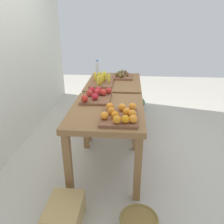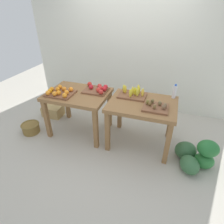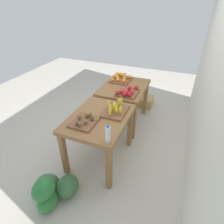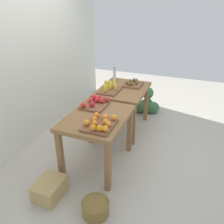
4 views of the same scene
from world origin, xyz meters
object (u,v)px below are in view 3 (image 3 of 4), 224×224
Objects in this scene: apple_bin at (127,92)px; watermelon_pile at (53,189)px; display_table_right at (99,124)px; water_bottle at (108,135)px; wicker_basket at (121,96)px; cardboard_produce_box at (146,101)px; orange_bin at (121,78)px; kiwi_bin at (84,121)px; display_table_left at (124,92)px; banana_crate at (115,109)px.

watermelon_pile is at bearing -13.41° from apple_bin.
watermelon_pile is (0.88, -0.25, -0.49)m from display_table_right.
water_bottle is 0.71× the size of wicker_basket.
cardboard_produce_box is (-2.37, -0.02, -0.79)m from water_bottle.
water_bottle is (0.44, 0.32, 0.23)m from display_table_right.
orange_bin reaches higher than kiwi_bin.
apple_bin is at bearing -172.57° from water_bottle.
watermelon_pile is (2.00, -0.25, -0.49)m from display_table_left.
kiwi_bin reaches higher than display_table_right.
watermelon_pile is at bearing -11.02° from cardboard_produce_box.
wicker_basket is (-2.86, -0.10, -0.08)m from watermelon_pile.
water_bottle reaches higher than display_table_right.
apple_bin is (0.30, 0.16, 0.16)m from display_table_left.
apple_bin is at bearing 23.58° from wicker_basket.
display_table_left reaches higher than wicker_basket.
watermelon_pile is (1.07, -0.41, -0.66)m from banana_crate.
watermelon_pile is at bearing -52.47° from water_bottle.
orange_bin is 1.10× the size of cardboard_produce_box.
display_table_right is at bearing 6.40° from orange_bin.
banana_crate is (0.92, 0.17, 0.17)m from display_table_left.
display_table_right is at bearing -8.83° from cardboard_produce_box.
apple_bin is at bearing 29.81° from orange_bin.
display_table_left is 0.95m from banana_crate.
kiwi_bin is at bearing 1.29° from orange_bin.
watermelon_pile reaches higher than wicker_basket.
apple_bin is 1.06× the size of cardboard_produce_box.
apple_bin is 1.33m from cardboard_produce_box.
display_table_right reaches higher than wicker_basket.
wicker_basket is (-0.62, -0.20, -0.73)m from orange_bin.
wicker_basket is at bearing -170.00° from display_table_right.
water_bottle is at bearing 7.43° from apple_bin.
banana_crate reaches higher than watermelon_pile.
watermelon_pile is at bearing 2.08° from wicker_basket.
display_table_right is 2.36× the size of banana_crate.
watermelon_pile is 2.86m from cardboard_produce_box.
watermelon_pile is (0.44, -0.57, -0.72)m from water_bottle.
water_bottle reaches higher than banana_crate.
display_table_right is 0.59m from water_bottle.
display_table_left is 3.17× the size of wicker_basket.
apple_bin is (0.54, 0.31, 0.00)m from orange_bin.
kiwi_bin is 1.10× the size of wicker_basket.
watermelon_pile is at bearing -10.90° from kiwi_bin.
kiwi_bin is at bearing 6.05° from wicker_basket.
apple_bin is at bearing 169.09° from display_table_right.
apple_bin is (-0.82, 0.16, 0.16)m from display_table_right.
apple_bin reaches higher than wicker_basket.
water_bottle is (0.64, 0.15, 0.06)m from banana_crate.
orange_bin is at bearing -178.71° from kiwi_bin.
water_bottle is 1.01m from watermelon_pile.
banana_crate reaches higher than kiwi_bin.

